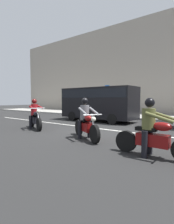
{
  "coord_description": "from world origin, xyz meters",
  "views": [
    {
      "loc": [
        4.76,
        -6.53,
        1.48
      ],
      "look_at": [
        0.28,
        -0.71,
        0.96
      ],
      "focal_mm": 28.27,
      "sensor_mm": 36.0,
      "label": 1
    }
  ],
  "objects_px": {
    "motorcycle_with_rider_gray": "(86,122)",
    "pedestrian_bystander": "(89,103)",
    "motorcycle_with_rider_olive": "(152,133)",
    "parked_van_black": "(98,102)",
    "motorcycle_with_rider_crimson": "(35,116)",
    "street_sign_post": "(107,96)"
  },
  "relations": [
    {
      "from": "motorcycle_with_rider_gray",
      "to": "pedestrian_bystander",
      "type": "xyz_separation_m",
      "value": [
        -6.54,
        8.91,
        0.48
      ]
    },
    {
      "from": "motorcycle_with_rider_olive",
      "to": "pedestrian_bystander",
      "type": "height_order",
      "value": "pedestrian_bystander"
    },
    {
      "from": "motorcycle_with_rider_gray",
      "to": "pedestrian_bystander",
      "type": "relative_size",
      "value": 1.18
    },
    {
      "from": "motorcycle_with_rider_olive",
      "to": "pedestrian_bystander",
      "type": "bearing_deg",
      "value": 133.97
    },
    {
      "from": "parked_van_black",
      "to": "motorcycle_with_rider_crimson",
      "type": "bearing_deg",
      "value": -99.03
    },
    {
      "from": "motorcycle_with_rider_crimson",
      "to": "street_sign_post",
      "type": "bearing_deg",
      "value": 96.34
    },
    {
      "from": "motorcycle_with_rider_crimson",
      "to": "pedestrian_bystander",
      "type": "height_order",
      "value": "pedestrian_bystander"
    },
    {
      "from": "street_sign_post",
      "to": "parked_van_black",
      "type": "bearing_deg",
      "value": -66.95
    },
    {
      "from": "street_sign_post",
      "to": "motorcycle_with_rider_gray",
      "type": "bearing_deg",
      "value": -63.56
    },
    {
      "from": "motorcycle_with_rider_gray",
      "to": "parked_van_black",
      "type": "relative_size",
      "value": 0.38
    },
    {
      "from": "motorcycle_with_rider_olive",
      "to": "pedestrian_bystander",
      "type": "relative_size",
      "value": 1.25
    },
    {
      "from": "motorcycle_with_rider_olive",
      "to": "pedestrian_bystander",
      "type": "xyz_separation_m",
      "value": [
        -9.21,
        9.55,
        0.49
      ]
    },
    {
      "from": "motorcycle_with_rider_crimson",
      "to": "parked_van_black",
      "type": "height_order",
      "value": "parked_van_black"
    },
    {
      "from": "parked_van_black",
      "to": "motorcycle_with_rider_gray",
      "type": "bearing_deg",
      "value": -60.92
    },
    {
      "from": "motorcycle_with_rider_gray",
      "to": "pedestrian_bystander",
      "type": "height_order",
      "value": "pedestrian_bystander"
    },
    {
      "from": "motorcycle_with_rider_olive",
      "to": "street_sign_post",
      "type": "xyz_separation_m",
      "value": [
        -7.08,
        9.5,
        1.14
      ]
    },
    {
      "from": "parked_van_black",
      "to": "pedestrian_bystander",
      "type": "height_order",
      "value": "parked_van_black"
    },
    {
      "from": "motorcycle_with_rider_gray",
      "to": "motorcycle_with_rider_crimson",
      "type": "bearing_deg",
      "value": 176.21
    },
    {
      "from": "motorcycle_with_rider_gray",
      "to": "street_sign_post",
      "type": "distance_m",
      "value": 9.97
    },
    {
      "from": "motorcycle_with_rider_crimson",
      "to": "street_sign_post",
      "type": "distance_m",
      "value": 8.76
    },
    {
      "from": "motorcycle_with_rider_crimson",
      "to": "motorcycle_with_rider_gray",
      "type": "bearing_deg",
      "value": -3.79
    },
    {
      "from": "motorcycle_with_rider_olive",
      "to": "parked_van_black",
      "type": "distance_m",
      "value": 7.73
    }
  ]
}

